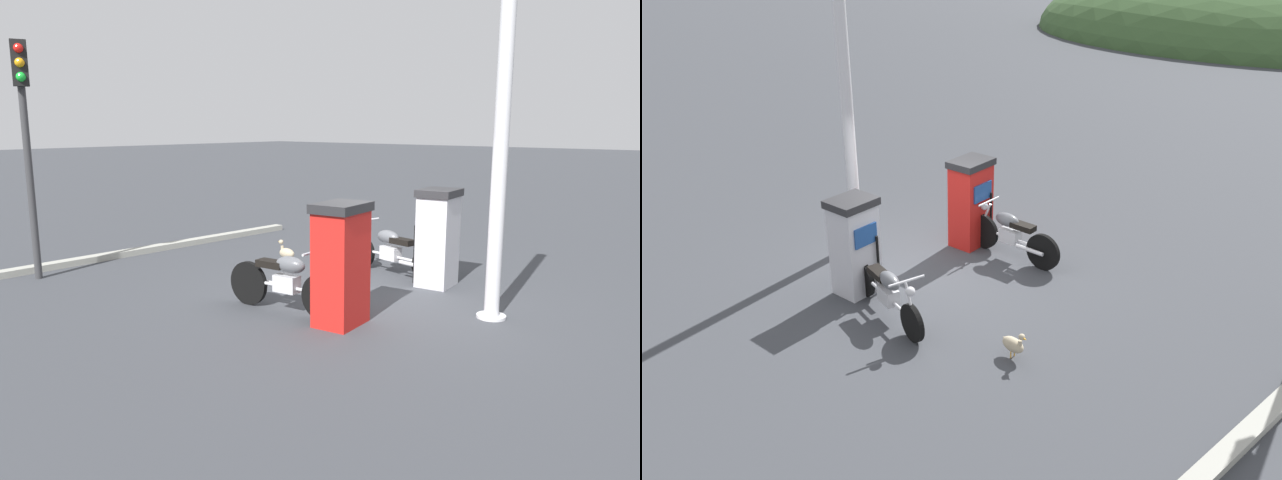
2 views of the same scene
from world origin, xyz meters
TOP-DOWN VIEW (x-y plane):
  - ground_plane at (0.00, 0.00)m, footprint 120.00×120.00m
  - fuel_pump_near at (-0.29, -1.28)m, footprint 0.66×0.76m
  - fuel_pump_far at (-0.29, 1.28)m, footprint 0.65×0.82m
  - motorcycle_near_pump at (0.68, -1.40)m, footprint 2.08×0.70m
  - motorcycle_far_pump at (0.61, 1.38)m, footprint 1.96×0.56m
  - wandering_duck at (2.67, -0.82)m, footprint 0.45×0.20m
  - roadside_traffic_light at (5.13, 2.80)m, footprint 0.40×0.30m
  - canopy_support_pole at (-1.72, -0.27)m, footprint 0.40×0.40m
  - road_edge_kerb at (5.58, 0.00)m, footprint 0.55×6.93m

SIDE VIEW (x-z plane):
  - ground_plane at x=0.00m, z-range 0.00..0.00m
  - road_edge_kerb at x=5.58m, z-range 0.00..0.12m
  - wandering_duck at x=2.67m, z-range -0.01..0.44m
  - motorcycle_near_pump at x=0.68m, z-range -0.03..0.90m
  - motorcycle_far_pump at x=0.61m, z-range -0.02..0.94m
  - fuel_pump_near at x=-0.29m, z-range 0.01..1.61m
  - fuel_pump_far at x=-0.29m, z-range 0.01..1.65m
  - canopy_support_pole at x=-1.72m, z-range -0.08..4.47m
  - roadside_traffic_light at x=5.13m, z-range 0.71..4.66m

